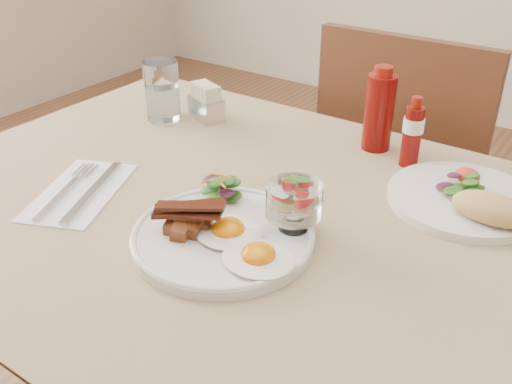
% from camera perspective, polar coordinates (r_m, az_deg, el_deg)
% --- Properties ---
extents(table, '(1.33, 0.88, 0.75)m').
position_cam_1_polar(table, '(0.99, 1.22, -6.85)').
color(table, '#5A311C').
rests_on(table, ground).
extents(chair_far, '(0.42, 0.42, 0.93)m').
position_cam_1_polar(chair_far, '(1.57, 14.73, 1.20)').
color(chair_far, '#5A311C').
rests_on(chair_far, ground).
extents(main_plate, '(0.28, 0.28, 0.02)m').
position_cam_1_polar(main_plate, '(0.87, -3.34, -4.54)').
color(main_plate, silver).
rests_on(main_plate, table).
extents(fried_eggs, '(0.20, 0.15, 0.03)m').
position_cam_1_polar(fried_eggs, '(0.83, -1.32, -5.15)').
color(fried_eggs, white).
rests_on(fried_eggs, main_plate).
extents(bacon_potato_pile, '(0.11, 0.08, 0.05)m').
position_cam_1_polar(bacon_potato_pile, '(0.86, -6.80, -2.67)').
color(bacon_potato_pile, brown).
rests_on(bacon_potato_pile, main_plate).
extents(side_salad, '(0.08, 0.08, 0.04)m').
position_cam_1_polar(side_salad, '(0.94, -3.51, 0.30)').
color(side_salad, '#224813').
rests_on(side_salad, main_plate).
extents(fruit_cup, '(0.09, 0.09, 0.09)m').
position_cam_1_polar(fruit_cup, '(0.86, 3.86, -0.83)').
color(fruit_cup, white).
rests_on(fruit_cup, main_plate).
extents(second_plate, '(0.26, 0.26, 0.06)m').
position_cam_1_polar(second_plate, '(1.01, 20.64, -0.75)').
color(second_plate, silver).
rests_on(second_plate, table).
extents(ketchup_bottle, '(0.07, 0.07, 0.17)m').
position_cam_1_polar(ketchup_bottle, '(1.16, 12.22, 7.92)').
color(ketchup_bottle, '#5F0705').
rests_on(ketchup_bottle, table).
extents(hot_sauce_bottle, '(0.05, 0.05, 0.14)m').
position_cam_1_polar(hot_sauce_bottle, '(1.11, 15.38, 5.72)').
color(hot_sauce_bottle, '#5F0705').
rests_on(hot_sauce_bottle, table).
extents(sugar_caddy, '(0.10, 0.08, 0.08)m').
position_cam_1_polar(sugar_caddy, '(1.30, -5.03, 8.78)').
color(sugar_caddy, silver).
rests_on(sugar_caddy, table).
extents(water_glass, '(0.08, 0.08, 0.13)m').
position_cam_1_polar(water_glass, '(1.31, -9.34, 9.64)').
color(water_glass, white).
rests_on(water_glass, table).
extents(napkin_cutlery, '(0.21, 0.26, 0.01)m').
position_cam_1_polar(napkin_cutlery, '(1.05, -17.14, 0.06)').
color(napkin_cutlery, white).
rests_on(napkin_cutlery, table).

